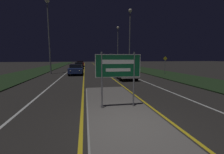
{
  "coord_description": "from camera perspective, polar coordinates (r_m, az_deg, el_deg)",
  "views": [
    {
      "loc": [
        -1.41,
        -4.4,
        2.29
      ],
      "look_at": [
        0.0,
        3.4,
        1.26
      ],
      "focal_mm": 24.0,
      "sensor_mm": 36.0,
      "label": 1
    }
  ],
  "objects": [
    {
      "name": "ground_plane",
      "position": [
        5.16,
        7.11,
        -19.03
      ],
      "size": [
        160.0,
        160.0,
        0.0
      ],
      "primitive_type": "plane",
      "color": "#282623"
    },
    {
      "name": "median_island",
      "position": [
        6.84,
        2.28,
        -11.81
      ],
      "size": [
        2.77,
        9.21,
        0.1
      ],
      "color": "#999993",
      "rests_on": "ground_plane"
    },
    {
      "name": "verge_left",
      "position": [
        25.81,
        -28.47,
        1.52
      ],
      "size": [
        5.0,
        100.0,
        0.08
      ],
      "color": "#1E3319",
      "rests_on": "ground_plane"
    },
    {
      "name": "verge_right",
      "position": [
        26.82,
        13.81,
        2.4
      ],
      "size": [
        5.0,
        100.0,
        0.08
      ],
      "color": "#1E3319",
      "rests_on": "ground_plane"
    },
    {
      "name": "centre_line_yellow_left",
      "position": [
        29.49,
        -10.54,
        2.86
      ],
      "size": [
        0.12,
        70.0,
        0.01
      ],
      "color": "gold",
      "rests_on": "ground_plane"
    },
    {
      "name": "centre_line_yellow_right",
      "position": [
        29.64,
        -4.43,
        2.98
      ],
      "size": [
        0.12,
        70.0,
        0.01
      ],
      "color": "gold",
      "rests_on": "ground_plane"
    },
    {
      "name": "lane_line_white_left",
      "position": [
        29.62,
        -15.63,
        2.73
      ],
      "size": [
        0.12,
        70.0,
        0.01
      ],
      "color": "silver",
      "rests_on": "ground_plane"
    },
    {
      "name": "lane_line_white_right",
      "position": [
        30.02,
        0.56,
        3.06
      ],
      "size": [
        0.12,
        70.0,
        0.01
      ],
      "color": "silver",
      "rests_on": "ground_plane"
    },
    {
      "name": "edge_line_white_left",
      "position": [
        30.05,
        -21.34,
        2.56
      ],
      "size": [
        0.1,
        70.0,
        0.01
      ],
      "color": "silver",
      "rests_on": "ground_plane"
    },
    {
      "name": "edge_line_white_right",
      "position": [
        30.72,
        6.07,
        3.12
      ],
      "size": [
        0.1,
        70.0,
        0.01
      ],
      "color": "silver",
      "rests_on": "ground_plane"
    },
    {
      "name": "highway_sign",
      "position": [
        6.47,
        2.37,
        3.25
      ],
      "size": [
        1.98,
        0.07,
        2.43
      ],
      "color": "gray",
      "rests_on": "median_island"
    },
    {
      "name": "streetlight_left_near",
      "position": [
        23.12,
        -23.1,
        18.27
      ],
      "size": [
        0.6,
        0.6,
        10.1
      ],
      "color": "gray",
      "rests_on": "ground_plane"
    },
    {
      "name": "streetlight_right_near",
      "position": [
        26.78,
        6.81,
        17.43
      ],
      "size": [
        0.59,
        0.59,
        10.37
      ],
      "color": "gray",
      "rests_on": "ground_plane"
    },
    {
      "name": "streetlight_right_far",
      "position": [
        37.42,
        2.24,
        14.17
      ],
      "size": [
        0.61,
        0.61,
        9.72
      ],
      "color": "gray",
      "rests_on": "ground_plane"
    },
    {
      "name": "car_receding_0",
      "position": [
        16.05,
        5.05,
        2.03
      ],
      "size": [
        1.88,
        4.28,
        1.5
      ],
      "color": "silver",
      "rests_on": "ground_plane"
    },
    {
      "name": "car_receding_1",
      "position": [
        26.71,
        5.29,
        4.05
      ],
      "size": [
        1.98,
        4.64,
        1.37
      ],
      "color": "navy",
      "rests_on": "ground_plane"
    },
    {
      "name": "car_receding_2",
      "position": [
        38.85,
        0.37,
        5.1
      ],
      "size": [
        1.88,
        4.58,
        1.33
      ],
      "color": "silver",
      "rests_on": "ground_plane"
    },
    {
      "name": "car_approaching_0",
      "position": [
        20.8,
        -13.58,
        2.91
      ],
      "size": [
        1.88,
        4.08,
        1.38
      ],
      "color": "navy",
      "rests_on": "ground_plane"
    },
    {
      "name": "car_approaching_1",
      "position": [
        31.53,
        -12.46,
        4.36
      ],
      "size": [
        1.87,
        4.13,
        1.3
      ],
      "color": "black",
      "rests_on": "ground_plane"
    },
    {
      "name": "car_approaching_2",
      "position": [
        40.01,
        -12.02,
        5.07
      ],
      "size": [
        2.03,
        4.2,
        1.43
      ],
      "color": "maroon",
      "rests_on": "ground_plane"
    },
    {
      "name": "warning_sign",
      "position": [
        21.96,
        19.54,
        4.96
      ],
      "size": [
        0.6,
        0.06,
        2.37
      ],
      "color": "gray",
      "rests_on": "verge_right"
    }
  ]
}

